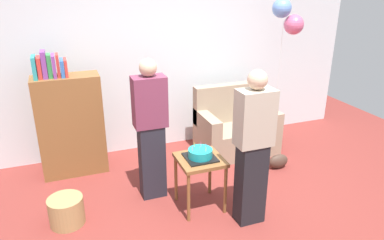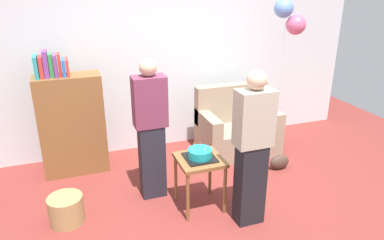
{
  "view_description": "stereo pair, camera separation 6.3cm",
  "coord_description": "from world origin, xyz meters",
  "px_view_note": "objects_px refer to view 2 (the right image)",
  "views": [
    {
      "loc": [
        -1.42,
        -2.94,
        2.42
      ],
      "look_at": [
        -0.12,
        0.53,
        0.95
      ],
      "focal_mm": 34.07,
      "sensor_mm": 36.0,
      "label": 1
    },
    {
      "loc": [
        -1.36,
        -2.96,
        2.42
      ],
      "look_at": [
        -0.12,
        0.53,
        0.95
      ],
      "focal_mm": 34.07,
      "sensor_mm": 36.0,
      "label": 2
    }
  ],
  "objects_px": {
    "bookshelf": "(71,122)",
    "balloon_bunch": "(290,17)",
    "person_blowing_candles": "(151,129)",
    "handbag": "(279,162)",
    "person_holding_cake": "(252,149)",
    "couch": "(236,129)",
    "wicker_basket": "(66,210)",
    "birthday_cake": "(200,154)",
    "side_table": "(200,166)"
  },
  "relations": [
    {
      "from": "bookshelf",
      "to": "balloon_bunch",
      "type": "relative_size",
      "value": 0.75
    },
    {
      "from": "person_blowing_candles",
      "to": "handbag",
      "type": "xyz_separation_m",
      "value": [
        1.74,
        0.03,
        -0.73
      ]
    },
    {
      "from": "person_holding_cake",
      "to": "couch",
      "type": "bearing_deg",
      "value": -125.15
    },
    {
      "from": "wicker_basket",
      "to": "balloon_bunch",
      "type": "bearing_deg",
      "value": 14.47
    },
    {
      "from": "person_holding_cake",
      "to": "wicker_basket",
      "type": "relative_size",
      "value": 4.53
    },
    {
      "from": "wicker_basket",
      "to": "handbag",
      "type": "relative_size",
      "value": 1.29
    },
    {
      "from": "wicker_basket",
      "to": "balloon_bunch",
      "type": "height_order",
      "value": "balloon_bunch"
    },
    {
      "from": "person_holding_cake",
      "to": "birthday_cake",
      "type": "bearing_deg",
      "value": -59.55
    },
    {
      "from": "couch",
      "to": "handbag",
      "type": "bearing_deg",
      "value": -66.74
    },
    {
      "from": "balloon_bunch",
      "to": "side_table",
      "type": "bearing_deg",
      "value": -148.93
    },
    {
      "from": "person_blowing_candles",
      "to": "person_holding_cake",
      "type": "relative_size",
      "value": 1.0
    },
    {
      "from": "wicker_basket",
      "to": "person_blowing_candles",
      "type": "bearing_deg",
      "value": 12.28
    },
    {
      "from": "person_blowing_candles",
      "to": "balloon_bunch",
      "type": "xyz_separation_m",
      "value": [
        2.06,
        0.57,
        1.08
      ]
    },
    {
      "from": "side_table",
      "to": "balloon_bunch",
      "type": "distance_m",
      "value": 2.37
    },
    {
      "from": "couch",
      "to": "bookshelf",
      "type": "relative_size",
      "value": 0.68
    },
    {
      "from": "couch",
      "to": "person_holding_cake",
      "type": "height_order",
      "value": "person_holding_cake"
    },
    {
      "from": "bookshelf",
      "to": "person_holding_cake",
      "type": "bearing_deg",
      "value": -46.29
    },
    {
      "from": "birthday_cake",
      "to": "balloon_bunch",
      "type": "distance_m",
      "value": 2.29
    },
    {
      "from": "bookshelf",
      "to": "person_blowing_candles",
      "type": "xyz_separation_m",
      "value": [
        0.82,
        -0.9,
        0.14
      ]
    },
    {
      "from": "couch",
      "to": "bookshelf",
      "type": "distance_m",
      "value": 2.29
    },
    {
      "from": "wicker_basket",
      "to": "handbag",
      "type": "bearing_deg",
      "value": 5.08
    },
    {
      "from": "side_table",
      "to": "birthday_cake",
      "type": "height_order",
      "value": "birthday_cake"
    },
    {
      "from": "birthday_cake",
      "to": "bookshelf",
      "type": "bearing_deg",
      "value": 133.6
    },
    {
      "from": "person_holding_cake",
      "to": "person_blowing_candles",
      "type": "bearing_deg",
      "value": -58.56
    },
    {
      "from": "side_table",
      "to": "person_blowing_candles",
      "type": "bearing_deg",
      "value": 136.02
    },
    {
      "from": "side_table",
      "to": "birthday_cake",
      "type": "distance_m",
      "value": 0.14
    },
    {
      "from": "couch",
      "to": "person_holding_cake",
      "type": "xyz_separation_m",
      "value": [
        -0.61,
        -1.55,
        0.49
      ]
    },
    {
      "from": "side_table",
      "to": "person_blowing_candles",
      "type": "xyz_separation_m",
      "value": [
        -0.43,
        0.41,
        0.32
      ]
    },
    {
      "from": "couch",
      "to": "wicker_basket",
      "type": "bearing_deg",
      "value": -158.6
    },
    {
      "from": "birthday_cake",
      "to": "handbag",
      "type": "height_order",
      "value": "birthday_cake"
    },
    {
      "from": "side_table",
      "to": "couch",
      "type": "bearing_deg",
      "value": 48.7
    },
    {
      "from": "birthday_cake",
      "to": "person_holding_cake",
      "type": "height_order",
      "value": "person_holding_cake"
    },
    {
      "from": "handbag",
      "to": "wicker_basket",
      "type": "bearing_deg",
      "value": -174.92
    },
    {
      "from": "wicker_basket",
      "to": "balloon_bunch",
      "type": "distance_m",
      "value": 3.61
    },
    {
      "from": "person_holding_cake",
      "to": "wicker_basket",
      "type": "height_order",
      "value": "person_holding_cake"
    },
    {
      "from": "couch",
      "to": "balloon_bunch",
      "type": "distance_m",
      "value": 1.7
    },
    {
      "from": "birthday_cake",
      "to": "wicker_basket",
      "type": "xyz_separation_m",
      "value": [
        -1.41,
        0.2,
        -0.5
      ]
    },
    {
      "from": "birthday_cake",
      "to": "wicker_basket",
      "type": "distance_m",
      "value": 1.51
    },
    {
      "from": "person_holding_cake",
      "to": "balloon_bunch",
      "type": "relative_size",
      "value": 0.76
    },
    {
      "from": "bookshelf",
      "to": "side_table",
      "type": "relative_size",
      "value": 2.68
    },
    {
      "from": "balloon_bunch",
      "to": "person_holding_cake",
      "type": "bearing_deg",
      "value": -131.69
    },
    {
      "from": "birthday_cake",
      "to": "person_holding_cake",
      "type": "bearing_deg",
      "value": -45.92
    },
    {
      "from": "balloon_bunch",
      "to": "wicker_basket",
      "type": "bearing_deg",
      "value": -165.53
    },
    {
      "from": "birthday_cake",
      "to": "person_blowing_candles",
      "type": "distance_m",
      "value": 0.62
    },
    {
      "from": "side_table",
      "to": "person_holding_cake",
      "type": "relative_size",
      "value": 0.37
    },
    {
      "from": "birthday_cake",
      "to": "balloon_bunch",
      "type": "relative_size",
      "value": 0.15
    },
    {
      "from": "person_blowing_candles",
      "to": "wicker_basket",
      "type": "height_order",
      "value": "person_blowing_candles"
    },
    {
      "from": "couch",
      "to": "balloon_bunch",
      "type": "relative_size",
      "value": 0.51
    },
    {
      "from": "side_table",
      "to": "person_holding_cake",
      "type": "distance_m",
      "value": 0.65
    },
    {
      "from": "wicker_basket",
      "to": "birthday_cake",
      "type": "bearing_deg",
      "value": -8.01
    }
  ]
}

